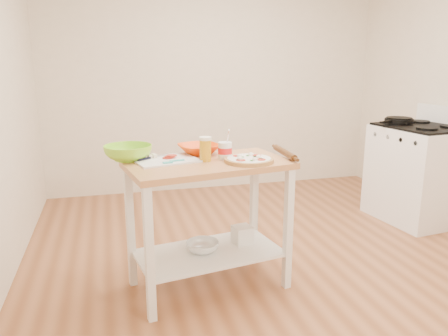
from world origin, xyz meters
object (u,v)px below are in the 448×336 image
gas_stove (418,173)px  spatula (173,161)px  prep_island (209,199)px  orange_bowl (199,149)px  green_bowl (128,153)px  yogurt_tub (225,150)px  shelf_glass_bowl (203,247)px  pizza (249,159)px  knife (149,158)px  skillet (399,120)px  cutting_board (165,160)px  beer_pint (205,149)px  rolling_pin (285,153)px  shelf_bin (242,235)px

gas_stove → spatula: 2.68m
prep_island → orange_bowl: (-0.01, 0.27, 0.29)m
green_bowl → yogurt_tub: yogurt_tub is taller
shelf_glass_bowl → gas_stove: bearing=18.3°
pizza → spatula: bearing=171.5°
knife → green_bowl: green_bowl is taller
green_bowl → yogurt_tub: 0.65m
pizza → orange_bowl: size_ratio=1.16×
gas_stove → knife: gas_stove is taller
spatula → yogurt_tub: 0.37m
gas_stove → yogurt_tub: (-2.16, -0.73, 0.48)m
prep_island → green_bowl: bearing=159.0°
pizza → green_bowl: 0.81m
skillet → cutting_board: 2.58m
prep_island → skillet: size_ratio=2.71×
knife → beer_pint: 0.38m
cutting_board → green_bowl: 0.26m
orange_bowl → beer_pint: 0.24m
yogurt_tub → rolling_pin: size_ratio=0.53×
shelf_glass_bowl → pizza: bearing=-15.2°
pizza → shelf_glass_bowl: size_ratio=1.43×
pizza → rolling_pin: (0.30, 0.11, 0.01)m
shelf_glass_bowl → shelf_bin: (0.31, 0.07, 0.03)m
cutting_board → skillet: bearing=6.7°
spatula → beer_pint: (0.22, 0.03, 0.07)m
skillet → spatula: size_ratio=2.84×
knife → rolling_pin: (0.93, -0.10, 0.00)m
cutting_board → beer_pint: 0.28m
pizza → rolling_pin: 0.32m
orange_bowl → shelf_glass_bowl: (-0.04, -0.26, -0.64)m
prep_island → skillet: bearing=24.3°
gas_stove → shelf_glass_bowl: bearing=-168.2°
knife → orange_bowl: size_ratio=0.82×
knife → rolling_pin: 0.93m
cutting_board → spatula: cutting_board is taller
orange_bowl → shelf_glass_bowl: size_ratio=1.23×
skillet → shelf_bin: skillet is taller
green_bowl → yogurt_tub: bearing=-12.1°
pizza → spatula: size_ratio=2.20×
gas_stove → rolling_pin: bearing=-163.3°
cutting_board → green_bowl: size_ratio=1.43×
pizza → spatula: pizza is taller
yogurt_tub → rolling_pin: 0.43m
shelf_glass_bowl → shelf_bin: 0.32m
green_bowl → yogurt_tub: size_ratio=1.56×
shelf_bin → knife: bearing=174.7°
orange_bowl → yogurt_tub: (0.14, -0.21, 0.02)m
spatula → green_bowl: size_ratio=0.46×
prep_island → rolling_pin: size_ratio=2.99×
cutting_board → rolling_pin: 0.83m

